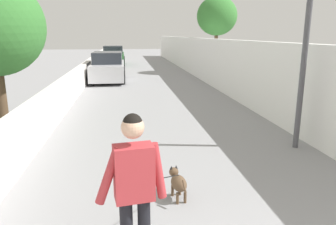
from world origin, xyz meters
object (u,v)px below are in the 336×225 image
at_px(tree_right_mid, 217,16).
at_px(person_skateboarder, 134,182).
at_px(car_far, 114,56).
at_px(car_near, 108,68).
at_px(dog, 178,182).
at_px(lamp_post, 308,23).

bearing_deg(tree_right_mid, person_skateboarder, 161.63).
bearing_deg(car_far, car_near, 180.00).
xyz_separation_m(person_skateboarder, car_near, (14.56, 0.97, -0.34)).
xyz_separation_m(person_skateboarder, dog, (1.52, -0.69, -0.78)).
distance_m(tree_right_mid, dog, 16.81).
relative_size(tree_right_mid, lamp_post, 1.23).
bearing_deg(car_near, person_skateboarder, -176.18).
bearing_deg(lamp_post, dog, 122.63).
height_order(person_skateboarder, dog, person_skateboarder).
bearing_deg(person_skateboarder, car_far, 2.34).
distance_m(lamp_post, person_skateboarder, 5.28).
xyz_separation_m(tree_right_mid, car_near, (-2.67, 6.70, -2.82)).
xyz_separation_m(person_skateboarder, car_far, (23.84, 0.97, -0.34)).
bearing_deg(lamp_post, person_skateboarder, 133.10).
relative_size(lamp_post, dog, 2.10).
xyz_separation_m(tree_right_mid, car_far, (6.61, 6.70, -2.82)).
bearing_deg(car_far, lamp_post, -167.19).
distance_m(dog, car_near, 13.15).
relative_size(person_skateboarder, dog, 0.91).
xyz_separation_m(lamp_post, car_near, (11.13, 4.64, -1.96)).
bearing_deg(tree_right_mid, car_far, 45.36).
distance_m(person_skateboarder, car_near, 14.60).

